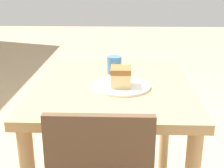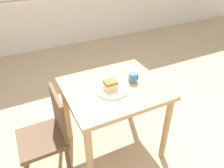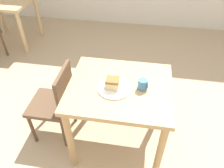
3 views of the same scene
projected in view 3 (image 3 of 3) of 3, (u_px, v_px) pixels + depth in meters
The scene contains 7 objects.
ground_plane at pixel (119, 157), 2.15m from camera, with size 14.00×14.00×0.00m, color tan.
dining_table_near at pixel (119, 97), 1.89m from camera, with size 0.86×0.74×0.77m.
dining_table_far at pixel (6, 8), 3.48m from camera, with size 0.81×0.71×0.73m.
chair_near_window at pixel (56, 102), 2.10m from camera, with size 0.39×0.39×0.84m.
plate at pixel (114, 88), 1.77m from camera, with size 0.27×0.27×0.01m.
cake_slice at pixel (112, 83), 1.74m from camera, with size 0.10×0.09×0.09m.
coffee_mug at pixel (143, 84), 1.75m from camera, with size 0.08×0.08×0.09m.
Camera 3 is at (0.11, -1.15, 1.96)m, focal length 35.00 mm.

